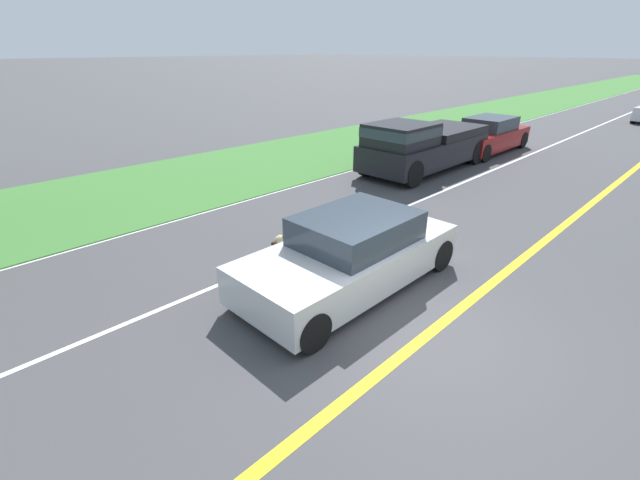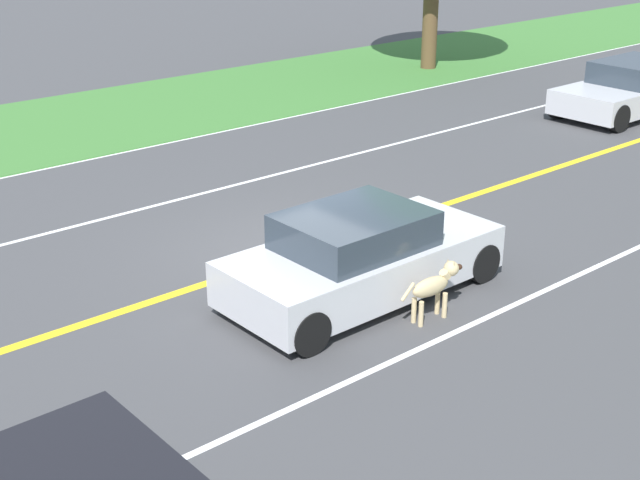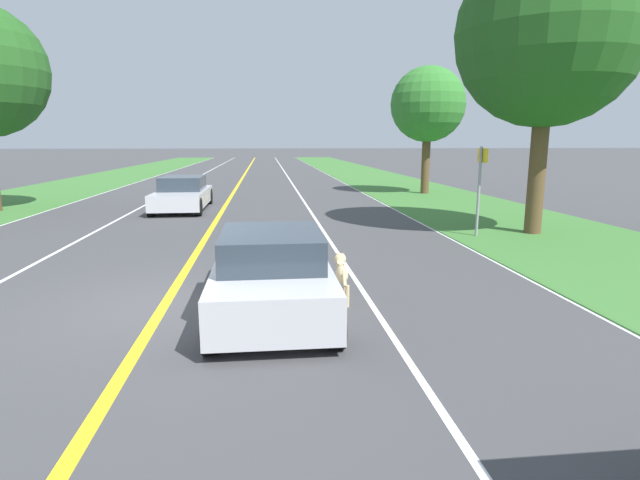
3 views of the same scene
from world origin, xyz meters
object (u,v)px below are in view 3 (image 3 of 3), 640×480
Objects in this scene: ego_car at (272,273)px; roadside_tree_right_far at (428,105)px; dog at (341,273)px; street_sign at (480,181)px; roadside_tree_right_near at (549,35)px; oncoming_car at (183,194)px.

roadside_tree_right_far reaches higher than ego_car.
dog is at bearing 13.65° from ego_car.
ego_car is at bearing -136.14° from street_sign.
roadside_tree_right_far is 12.58m from street_sign.
dog is 10.20m from roadside_tree_right_near.
roadside_tree_right_near is 3.19× the size of street_sign.
street_sign is (6.02, 5.79, 1.00)m from ego_car.
roadside_tree_right_near is at bearing -92.21° from roadside_tree_right_far.
roadside_tree_right_near reaches higher than street_sign.
dog is 19.34m from roadside_tree_right_far.
oncoming_car reaches higher than ego_car.
roadside_tree_right_near is at bearing 7.98° from street_sign.
ego_car is 13.24m from oncoming_car.
oncoming_car is 13.37m from roadside_tree_right_far.
street_sign reaches higher than dog.
dog is at bearing -112.14° from roadside_tree_right_far.
dog is 13.32m from oncoming_car.
ego_car is at bearing 105.01° from oncoming_car.
dog is 0.24× the size of oncoming_car.
oncoming_car is (-3.43, 12.78, 0.01)m from ego_car.
roadside_tree_right_near is 1.26× the size of roadside_tree_right_far.
roadside_tree_right_far is (0.45, 11.75, -1.07)m from roadside_tree_right_near.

